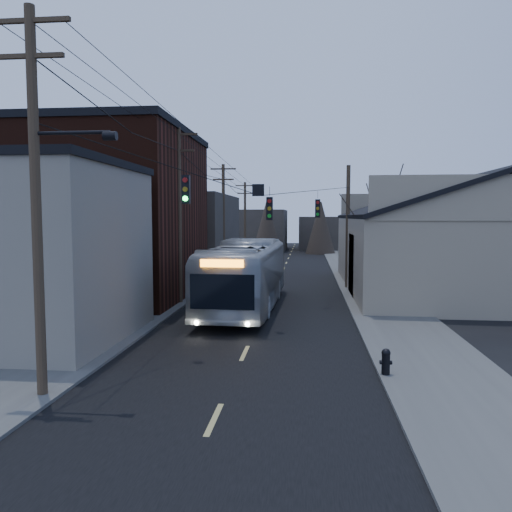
{
  "coord_description": "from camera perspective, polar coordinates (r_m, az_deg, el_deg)",
  "views": [
    {
      "loc": [
        2.25,
        -9.75,
        4.99
      ],
      "look_at": [
        -0.35,
        15.41,
        3.0
      ],
      "focal_mm": 35.0,
      "sensor_mm": 36.0,
      "label": 1
    }
  ],
  "objects": [
    {
      "name": "fire_hydrant",
      "position": [
        16.26,
        14.62,
        -11.49
      ],
      "size": [
        0.38,
        0.28,
        0.81
      ],
      "rotation": [
        0.0,
        0.0,
        0.03
      ],
      "color": "black",
      "rests_on": "sidewalk_right"
    },
    {
      "name": "road_surface",
      "position": [
        40.13,
        2.64,
        -2.63
      ],
      "size": [
        9.0,
        110.0,
        0.02
      ],
      "primitive_type": "cube",
      "color": "black",
      "rests_on": "ground"
    },
    {
      "name": "sidewalk_left",
      "position": [
        41.0,
        -6.48,
        -2.43
      ],
      "size": [
        4.0,
        110.0,
        0.12
      ],
      "primitive_type": "cube",
      "color": "#474744",
      "rests_on": "ground"
    },
    {
      "name": "utility_lines",
      "position": [
        34.32,
        -3.11,
        4.43
      ],
      "size": [
        11.24,
        45.28,
        10.5
      ],
      "color": "#382B1E",
      "rests_on": "ground"
    },
    {
      "name": "sidewalk_right",
      "position": [
        40.28,
        11.92,
        -2.63
      ],
      "size": [
        4.0,
        110.0,
        0.12
      ],
      "primitive_type": "cube",
      "color": "#474744",
      "rests_on": "ground"
    },
    {
      "name": "bus",
      "position": [
        27.0,
        -1.15,
        -2.17
      ],
      "size": [
        3.48,
        13.4,
        3.71
      ],
      "primitive_type": "imported",
      "rotation": [
        0.0,
        0.0,
        3.11
      ],
      "color": "#9DA2A8",
      "rests_on": "ground"
    },
    {
      "name": "building_far_left",
      "position": [
        75.23,
        -0.4,
        2.99
      ],
      "size": [
        10.0,
        12.0,
        6.0
      ],
      "primitive_type": "cube",
      "color": "#342F29",
      "rests_on": "ground"
    },
    {
      "name": "bare_tree",
      "position": [
        30.09,
        14.01,
        1.72
      ],
      "size": [
        0.4,
        0.4,
        7.2
      ],
      "primitive_type": "cone",
      "color": "black",
      "rests_on": "ground"
    },
    {
      "name": "building_left_far",
      "position": [
        47.26,
        -8.51,
        2.65
      ],
      "size": [
        9.0,
        14.0,
        7.0
      ],
      "primitive_type": "cube",
      "color": "#342F29",
      "rests_on": "ground"
    },
    {
      "name": "building_far_right",
      "position": [
        79.93,
        9.31,
        2.66
      ],
      "size": [
        12.0,
        14.0,
        5.0
      ],
      "primitive_type": "cube",
      "color": "#342F29",
      "rests_on": "ground"
    },
    {
      "name": "warehouse",
      "position": [
        36.45,
        23.04,
        0.53
      ],
      "size": [
        16.16,
        20.6,
        7.73
      ],
      "color": "gray",
      "rests_on": "ground"
    },
    {
      "name": "parked_car",
      "position": [
        41.31,
        -1.44,
        -1.58
      ],
      "size": [
        1.76,
        3.88,
        1.24
      ],
      "primitive_type": "imported",
      "rotation": [
        0.0,
        0.0,
        -0.12
      ],
      "color": "#9DA0A4",
      "rests_on": "ground"
    },
    {
      "name": "building_brick",
      "position": [
        32.18,
        -16.53,
        4.33
      ],
      "size": [
        10.0,
        12.0,
        10.0
      ],
      "primitive_type": "cube",
      "color": "black",
      "rests_on": "ground"
    },
    {
      "name": "ground",
      "position": [
        11.19,
        -6.86,
        -22.04
      ],
      "size": [
        160.0,
        160.0,
        0.0
      ],
      "primitive_type": "plane",
      "color": "black",
      "rests_on": "ground"
    },
    {
      "name": "building_clapboard",
      "position": [
        21.92,
        -25.0,
        0.18
      ],
      "size": [
        8.0,
        8.0,
        7.0
      ],
      "primitive_type": "cube",
      "color": "slate",
      "rests_on": "ground"
    }
  ]
}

